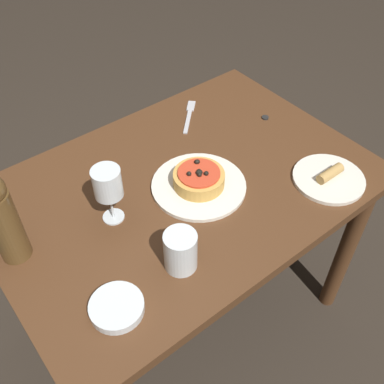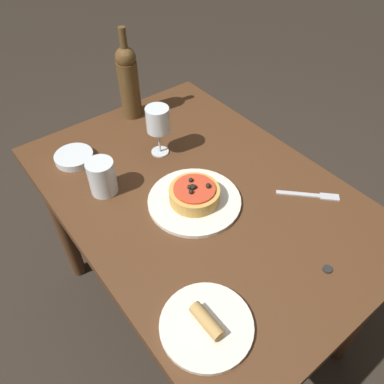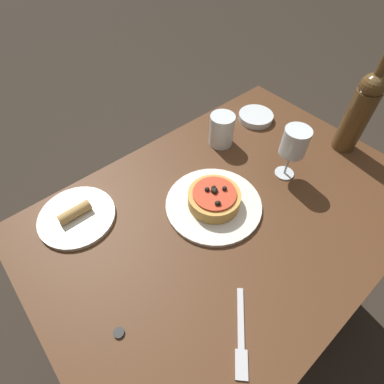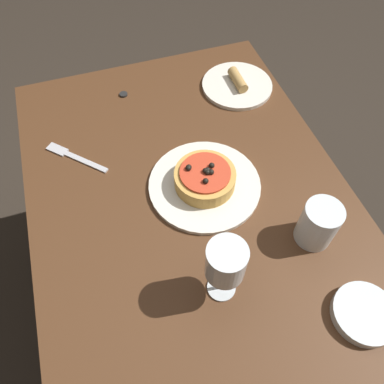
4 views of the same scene
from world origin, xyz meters
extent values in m
plane|color=#2D261E|center=(0.00, 0.00, 0.00)|extent=(14.00, 14.00, 0.00)
cube|color=#4C2D19|center=(0.00, 0.00, 0.72)|extent=(1.12, 0.78, 0.03)
cylinder|color=#4C2D19|center=(0.50, 0.33, 0.35)|extent=(0.06, 0.06, 0.70)
cylinder|color=#4C2D19|center=(-0.50, 0.33, 0.35)|extent=(0.06, 0.06, 0.70)
cylinder|color=#4C2D19|center=(-0.50, -0.33, 0.35)|extent=(0.06, 0.06, 0.70)
cylinder|color=silver|center=(0.03, -0.04, 0.75)|extent=(0.28, 0.28, 0.01)
cylinder|color=gold|center=(0.03, -0.04, 0.77)|extent=(0.15, 0.15, 0.04)
cylinder|color=red|center=(0.03, -0.04, 0.80)|extent=(0.12, 0.12, 0.01)
sphere|color=black|center=(0.02, -0.05, 0.80)|extent=(0.01, 0.01, 0.01)
sphere|color=black|center=(0.03, -0.04, 0.80)|extent=(0.01, 0.01, 0.01)
sphere|color=black|center=(0.00, -0.03, 0.80)|extent=(0.01, 0.01, 0.01)
sphere|color=black|center=(0.05, -0.01, 0.80)|extent=(0.01, 0.01, 0.01)
sphere|color=black|center=(0.02, -0.05, 0.80)|extent=(0.01, 0.01, 0.01)
sphere|color=black|center=(0.04, -0.06, 0.80)|extent=(0.01, 0.01, 0.01)
sphere|color=black|center=(0.03, -0.05, 0.80)|extent=(0.01, 0.01, 0.01)
sphere|color=black|center=(0.05, -0.01, 0.80)|extent=(0.01, 0.01, 0.01)
cylinder|color=silver|center=(-0.23, 0.01, 0.74)|extent=(0.06, 0.06, 0.00)
cylinder|color=silver|center=(-0.23, 0.01, 0.79)|extent=(0.01, 0.01, 0.09)
cylinder|color=silver|center=(-0.23, 0.01, 0.87)|extent=(0.08, 0.08, 0.08)
cylinder|color=brown|center=(-0.49, 0.06, 0.85)|extent=(0.08, 0.08, 0.21)
sphere|color=brown|center=(-0.49, 0.06, 0.97)|extent=(0.07, 0.07, 0.07)
cylinder|color=brown|center=(-0.49, 0.06, 1.03)|extent=(0.03, 0.03, 0.09)
cylinder|color=silver|center=(-0.18, -0.23, 0.79)|extent=(0.08, 0.08, 0.11)
cylinder|color=silver|center=(-0.37, -0.24, 0.75)|extent=(0.13, 0.13, 0.02)
cube|color=#B7B7BC|center=(0.20, 0.23, 0.74)|extent=(0.10, 0.10, 0.00)
cube|color=#B7B7BC|center=(0.27, 0.29, 0.74)|extent=(0.06, 0.06, 0.00)
cylinder|color=silver|center=(0.35, -0.26, 0.75)|extent=(0.21, 0.21, 0.01)
cylinder|color=#B2894C|center=(0.35, -0.26, 0.77)|extent=(0.09, 0.03, 0.03)
cylinder|color=black|center=(0.42, 0.08, 0.74)|extent=(0.02, 0.02, 0.01)
camera|label=1|loc=(-0.57, -0.76, 1.67)|focal=42.00mm
camera|label=2|loc=(0.63, -0.52, 1.55)|focal=35.00mm
camera|label=3|loc=(0.42, 0.32, 1.44)|focal=28.00mm
camera|label=4|loc=(-0.48, 0.16, 1.50)|focal=35.00mm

